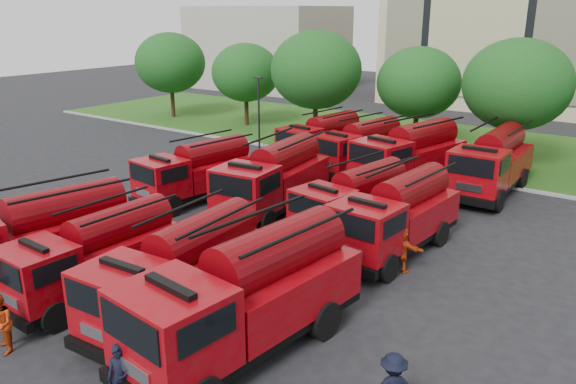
% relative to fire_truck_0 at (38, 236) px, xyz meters
% --- Properties ---
extents(ground, '(140.00, 140.00, 0.00)m').
position_rel_fire_truck_0_xyz_m(ground, '(3.77, 3.64, -1.65)').
color(ground, black).
rests_on(ground, ground).
extents(lawn, '(70.00, 16.00, 0.12)m').
position_rel_fire_truck_0_xyz_m(lawn, '(3.77, 29.64, -1.59)').
color(lawn, '#275216').
rests_on(lawn, ground).
extents(curb, '(70.00, 0.30, 0.14)m').
position_rel_fire_truck_0_xyz_m(curb, '(3.77, 21.54, -1.58)').
color(curb, gray).
rests_on(curb, ground).
extents(side_building, '(18.00, 12.00, 10.00)m').
position_rel_fire_truck_0_xyz_m(side_building, '(-26.23, 47.64, 3.35)').
color(side_building, '#A39C90').
rests_on(side_building, ground).
extents(tree_0, '(6.30, 6.30, 7.70)m').
position_rel_fire_truck_0_xyz_m(tree_0, '(-20.23, 25.64, 3.37)').
color(tree_0, '#382314').
rests_on(tree_0, ground).
extents(tree_1, '(5.71, 5.71, 6.98)m').
position_rel_fire_truck_0_xyz_m(tree_1, '(-12.23, 26.64, 2.90)').
color(tree_1, '#382314').
rests_on(tree_1, ground).
extents(tree_2, '(6.72, 6.72, 8.22)m').
position_rel_fire_truck_0_xyz_m(tree_2, '(-4.23, 25.14, 3.70)').
color(tree_2, '#382314').
rests_on(tree_2, ground).
extents(tree_3, '(5.88, 5.88, 7.19)m').
position_rel_fire_truck_0_xyz_m(tree_3, '(2.77, 27.64, 3.03)').
color(tree_3, '#382314').
rests_on(tree_3, ground).
extents(tree_4, '(6.55, 6.55, 8.01)m').
position_rel_fire_truck_0_xyz_m(tree_4, '(9.77, 26.14, 3.57)').
color(tree_4, '#382314').
rests_on(tree_4, ground).
extents(lamp_post_0, '(0.60, 0.25, 5.11)m').
position_rel_fire_truck_0_xyz_m(lamp_post_0, '(-6.23, 20.84, 1.25)').
color(lamp_post_0, black).
rests_on(lamp_post_0, ground).
extents(fire_truck_0, '(3.97, 7.56, 3.28)m').
position_rel_fire_truck_0_xyz_m(fire_truck_0, '(0.00, 0.00, 0.00)').
color(fire_truck_0, black).
rests_on(fire_truck_0, ground).
extents(fire_truck_1, '(2.53, 6.56, 2.96)m').
position_rel_fire_truck_0_xyz_m(fire_truck_1, '(2.83, 0.45, -0.16)').
color(fire_truck_1, black).
rests_on(fire_truck_1, ground).
extents(fire_truck_2, '(2.98, 7.22, 3.22)m').
position_rel_fire_truck_0_xyz_m(fire_truck_2, '(6.41, 1.02, -0.03)').
color(fire_truck_2, black).
rests_on(fire_truck_2, ground).
extents(fire_truck_3, '(3.51, 8.10, 3.58)m').
position_rel_fire_truck_0_xyz_m(fire_truck_3, '(9.33, 0.80, 0.15)').
color(fire_truck_3, black).
rests_on(fire_truck_3, ground).
extents(fire_truck_4, '(3.19, 7.03, 3.09)m').
position_rel_fire_truck_0_xyz_m(fire_truck_4, '(-1.60, 9.91, -0.10)').
color(fire_truck_4, black).
rests_on(fire_truck_4, ground).
extents(fire_truck_5, '(3.44, 7.77, 3.42)m').
position_rel_fire_truck_0_xyz_m(fire_truck_5, '(2.75, 10.72, 0.07)').
color(fire_truck_5, black).
rests_on(fire_truck_5, ground).
extents(fire_truck_6, '(3.22, 6.82, 2.99)m').
position_rel_fire_truck_0_xyz_m(fire_truck_6, '(7.30, 10.66, -0.15)').
color(fire_truck_6, black).
rests_on(fire_truck_6, ground).
extents(fire_truck_7, '(2.99, 7.20, 3.20)m').
position_rel_fire_truck_0_xyz_m(fire_truck_7, '(9.73, 9.81, -0.04)').
color(fire_truck_7, black).
rests_on(fire_truck_7, ground).
extents(fire_truck_8, '(3.13, 7.03, 3.10)m').
position_rel_fire_truck_0_xyz_m(fire_truck_8, '(-0.42, 20.18, -0.09)').
color(fire_truck_8, black).
rests_on(fire_truck_8, ground).
extents(fire_truck_9, '(3.56, 7.18, 3.13)m').
position_rel_fire_truck_0_xyz_m(fire_truck_9, '(2.67, 19.65, -0.08)').
color(fire_truck_9, black).
rests_on(fire_truck_9, ground).
extents(fire_truck_10, '(4.25, 8.14, 3.53)m').
position_rel_fire_truck_0_xyz_m(fire_truck_10, '(6.28, 18.74, 0.13)').
color(fire_truck_10, black).
rests_on(fire_truck_10, ground).
extents(fire_truck_11, '(2.85, 7.62, 3.46)m').
position_rel_fire_truck_0_xyz_m(fire_truck_11, '(10.50, 19.93, 0.09)').
color(fire_truck_11, black).
rests_on(fire_truck_11, ground).
extents(firefighter_1, '(1.01, 0.76, 1.86)m').
position_rel_fire_truck_0_xyz_m(firefighter_1, '(3.58, -3.48, -1.65)').
color(firefighter_1, '#B9360E').
rests_on(firefighter_1, ground).
extents(firefighter_4, '(0.88, 0.79, 1.51)m').
position_rel_fire_truck_0_xyz_m(firefighter_4, '(2.19, 2.83, -1.65)').
color(firefighter_4, black).
rests_on(firefighter_4, ground).
extents(firefighter_5, '(1.76, 0.90, 1.83)m').
position_rel_fire_truck_0_xyz_m(firefighter_5, '(10.67, 8.30, -1.65)').
color(firefighter_5, '#B9360E').
rests_on(firefighter_5, ground).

